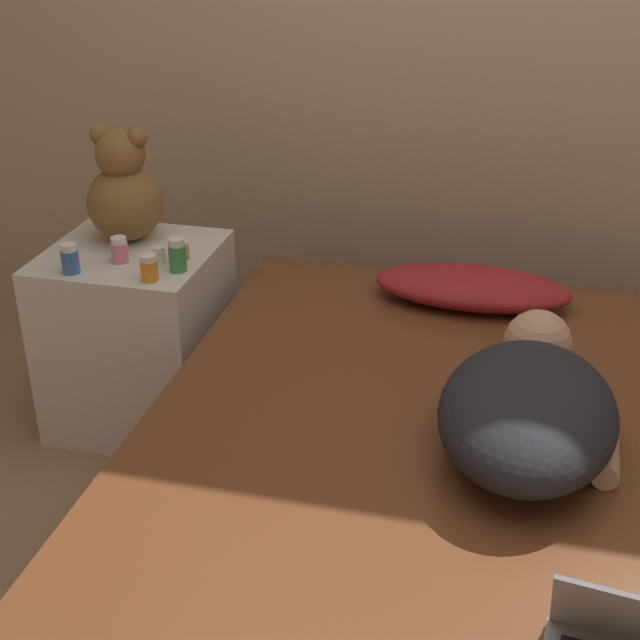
{
  "coord_description": "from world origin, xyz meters",
  "views": [
    {
      "loc": [
        0.09,
        -1.65,
        1.66
      ],
      "look_at": [
        -0.38,
        0.26,
        0.65
      ],
      "focal_mm": 50.0,
      "sensor_mm": 36.0,
      "label": 1
    }
  ],
  "objects_px": {
    "pillow": "(472,288)",
    "bottle_white": "(159,256)",
    "person_lying": "(530,405)",
    "bottle_blue": "(70,259)",
    "bottle_green": "(177,255)",
    "bottle_orange": "(149,268)",
    "bottle_amber": "(180,250)",
    "bottle_pink": "(120,250)",
    "teddy_bear": "(124,191)"
  },
  "relations": [
    {
      "from": "bottle_amber",
      "to": "bottle_white",
      "type": "relative_size",
      "value": 0.99
    },
    {
      "from": "teddy_bear",
      "to": "bottle_orange",
      "type": "distance_m",
      "value": 0.36
    },
    {
      "from": "bottle_orange",
      "to": "bottle_green",
      "type": "distance_m",
      "value": 0.1
    },
    {
      "from": "teddy_bear",
      "to": "bottle_blue",
      "type": "height_order",
      "value": "teddy_bear"
    },
    {
      "from": "bottle_green",
      "to": "bottle_white",
      "type": "relative_size",
      "value": 1.8
    },
    {
      "from": "bottle_blue",
      "to": "bottle_orange",
      "type": "bearing_deg",
      "value": 0.92
    },
    {
      "from": "bottle_blue",
      "to": "bottle_pink",
      "type": "xyz_separation_m",
      "value": [
        0.1,
        0.11,
        -0.01
      ]
    },
    {
      "from": "bottle_amber",
      "to": "bottle_white",
      "type": "bearing_deg",
      "value": -129.87
    },
    {
      "from": "bottle_amber",
      "to": "bottle_green",
      "type": "bearing_deg",
      "value": -72.79
    },
    {
      "from": "pillow",
      "to": "bottle_green",
      "type": "bearing_deg",
      "value": -163.18
    },
    {
      "from": "pillow",
      "to": "bottle_green",
      "type": "distance_m",
      "value": 0.89
    },
    {
      "from": "teddy_bear",
      "to": "bottle_orange",
      "type": "xyz_separation_m",
      "value": [
        0.2,
        -0.28,
        -0.12
      ]
    },
    {
      "from": "pillow",
      "to": "teddy_bear",
      "type": "distance_m",
      "value": 1.11
    },
    {
      "from": "pillow",
      "to": "person_lying",
      "type": "height_order",
      "value": "person_lying"
    },
    {
      "from": "bottle_green",
      "to": "bottle_white",
      "type": "bearing_deg",
      "value": 158.09
    },
    {
      "from": "bottle_amber",
      "to": "bottle_white",
      "type": "distance_m",
      "value": 0.07
    },
    {
      "from": "bottle_blue",
      "to": "bottle_white",
      "type": "height_order",
      "value": "bottle_blue"
    },
    {
      "from": "bottle_white",
      "to": "bottle_blue",
      "type": "bearing_deg",
      "value": -152.37
    },
    {
      "from": "person_lying",
      "to": "bottle_amber",
      "type": "height_order",
      "value": "person_lying"
    },
    {
      "from": "bottle_pink",
      "to": "pillow",
      "type": "bearing_deg",
      "value": 12.76
    },
    {
      "from": "pillow",
      "to": "bottle_white",
      "type": "distance_m",
      "value": 0.95
    },
    {
      "from": "pillow",
      "to": "teddy_bear",
      "type": "bearing_deg",
      "value": -177.02
    },
    {
      "from": "pillow",
      "to": "bottle_blue",
      "type": "bearing_deg",
      "value": -163.24
    },
    {
      "from": "pillow",
      "to": "bottle_blue",
      "type": "xyz_separation_m",
      "value": [
        -1.14,
        -0.34,
        0.12
      ]
    },
    {
      "from": "bottle_blue",
      "to": "bottle_green",
      "type": "distance_m",
      "value": 0.31
    },
    {
      "from": "bottle_amber",
      "to": "bottle_orange",
      "type": "bearing_deg",
      "value": -98.83
    },
    {
      "from": "pillow",
      "to": "teddy_bear",
      "type": "relative_size",
      "value": 1.62
    },
    {
      "from": "pillow",
      "to": "bottle_pink",
      "type": "bearing_deg",
      "value": -167.24
    },
    {
      "from": "pillow",
      "to": "bottle_pink",
      "type": "relative_size",
      "value": 7.5
    },
    {
      "from": "person_lying",
      "to": "bottle_orange",
      "type": "bearing_deg",
      "value": 163.24
    },
    {
      "from": "pillow",
      "to": "bottle_pink",
      "type": "distance_m",
      "value": 1.07
    },
    {
      "from": "person_lying",
      "to": "bottle_white",
      "type": "relative_size",
      "value": 13.24
    },
    {
      "from": "bottle_orange",
      "to": "person_lying",
      "type": "bearing_deg",
      "value": -18.93
    },
    {
      "from": "person_lying",
      "to": "bottle_orange",
      "type": "height_order",
      "value": "person_lying"
    },
    {
      "from": "bottle_orange",
      "to": "bottle_green",
      "type": "xyz_separation_m",
      "value": [
        0.05,
        0.08,
        0.01
      ]
    },
    {
      "from": "bottle_blue",
      "to": "bottle_green",
      "type": "bearing_deg",
      "value": 16.59
    },
    {
      "from": "bottle_pink",
      "to": "bottle_white",
      "type": "bearing_deg",
      "value": 4.37
    },
    {
      "from": "person_lying",
      "to": "bottle_blue",
      "type": "xyz_separation_m",
      "value": [
        -1.33,
        0.37,
        0.07
      ]
    },
    {
      "from": "teddy_bear",
      "to": "bottle_orange",
      "type": "height_order",
      "value": "teddy_bear"
    },
    {
      "from": "bottle_blue",
      "to": "bottle_white",
      "type": "relative_size",
      "value": 1.59
    },
    {
      "from": "bottle_amber",
      "to": "bottle_blue",
      "type": "relative_size",
      "value": 0.62
    },
    {
      "from": "bottle_orange",
      "to": "bottle_pink",
      "type": "height_order",
      "value": "same"
    },
    {
      "from": "person_lying",
      "to": "bottle_orange",
      "type": "xyz_separation_m",
      "value": [
        -1.08,
        0.37,
        0.06
      ]
    },
    {
      "from": "pillow",
      "to": "bottle_orange",
      "type": "xyz_separation_m",
      "value": [
        -0.89,
        -0.34,
        0.11
      ]
    },
    {
      "from": "teddy_bear",
      "to": "bottle_white",
      "type": "height_order",
      "value": "teddy_bear"
    },
    {
      "from": "teddy_bear",
      "to": "bottle_green",
      "type": "relative_size",
      "value": 3.59
    },
    {
      "from": "pillow",
      "to": "bottle_amber",
      "type": "distance_m",
      "value": 0.89
    },
    {
      "from": "bottle_amber",
      "to": "bottle_orange",
      "type": "height_order",
      "value": "bottle_orange"
    },
    {
      "from": "bottle_orange",
      "to": "bottle_green",
      "type": "bearing_deg",
      "value": 58.21
    },
    {
      "from": "bottle_green",
      "to": "bottle_white",
      "type": "xyz_separation_m",
      "value": [
        -0.07,
        0.03,
        -0.02
      ]
    }
  ]
}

